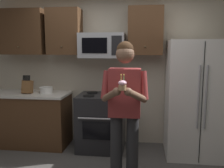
% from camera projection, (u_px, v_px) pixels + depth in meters
% --- Properties ---
extents(wall_back, '(4.40, 0.10, 2.60)m').
position_uv_depth(wall_back, '(113.00, 70.00, 4.28)').
color(wall_back, '#B7AD99').
rests_on(wall_back, ground).
extents(oven_range, '(0.76, 0.70, 0.93)m').
position_uv_depth(oven_range, '(101.00, 122.00, 4.04)').
color(oven_range, black).
rests_on(oven_range, ground).
extents(microwave, '(0.74, 0.41, 0.40)m').
position_uv_depth(microwave, '(102.00, 46.00, 3.97)').
color(microwave, '#9EA0A5').
extents(refrigerator, '(0.90, 0.75, 1.80)m').
position_uv_depth(refrigerator, '(196.00, 99.00, 3.75)').
color(refrigerator, white).
rests_on(refrigerator, ground).
extents(cabinet_row_upper, '(2.78, 0.36, 0.76)m').
position_uv_depth(cabinet_row_upper, '(69.00, 32.00, 4.06)').
color(cabinet_row_upper, '#4C301C').
extents(counter_left, '(1.44, 0.66, 0.92)m').
position_uv_depth(counter_left, '(28.00, 119.00, 4.23)').
color(counter_left, '#4C301C').
rests_on(counter_left, ground).
extents(knife_block, '(0.16, 0.15, 0.32)m').
position_uv_depth(knife_block, '(27.00, 87.00, 4.09)').
color(knife_block, brown).
rests_on(knife_block, counter_left).
extents(bowl_large_white, '(0.23, 0.23, 0.10)m').
position_uv_depth(bowl_large_white, '(46.00, 90.00, 4.12)').
color(bowl_large_white, white).
rests_on(bowl_large_white, counter_left).
extents(person, '(0.60, 0.48, 1.76)m').
position_uv_depth(person, '(125.00, 105.00, 2.93)').
color(person, '#262628').
rests_on(person, ground).
extents(cupcake, '(0.09, 0.09, 0.17)m').
position_uv_depth(cupcake, '(122.00, 85.00, 2.56)').
color(cupcake, '#A87F56').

